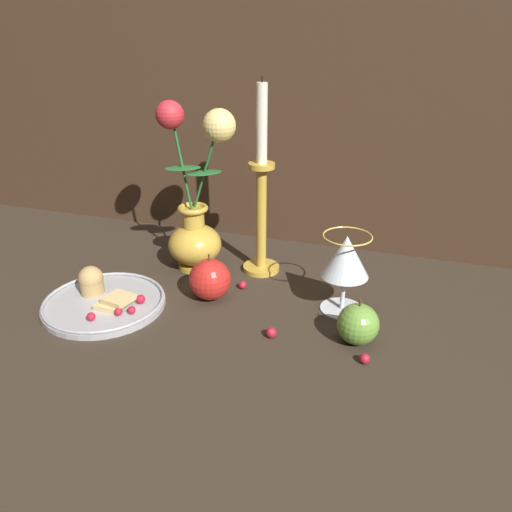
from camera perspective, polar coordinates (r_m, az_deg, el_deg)
ground_plane at (r=0.93m, az=-2.05°, el=-5.31°), size 2.40×2.40×0.00m
vase at (r=1.02m, az=-6.88°, el=4.80°), size 0.15×0.11×0.34m
plate_with_pastries at (r=0.95m, az=-17.10°, el=-4.74°), size 0.22×0.22×0.06m
wine_glass at (r=0.87m, az=10.21°, el=-0.37°), size 0.08×0.08×0.14m
candlestick at (r=0.99m, az=0.44°, el=6.24°), size 0.08×0.08×0.38m
apple_beside_vase at (r=0.93m, az=-5.24°, el=-2.62°), size 0.08×0.08×0.09m
apple_near_glass at (r=0.82m, az=11.58°, el=-7.63°), size 0.07×0.07×0.08m
berry_near_plate at (r=0.79m, az=12.30°, el=-11.39°), size 0.02×0.02×0.02m
berry_front_center at (r=0.97m, az=-1.56°, el=-3.33°), size 0.02×0.02×0.02m
berry_by_glass_stem at (r=0.83m, az=1.75°, el=-8.74°), size 0.02×0.02×0.02m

